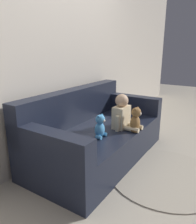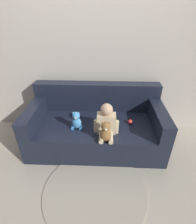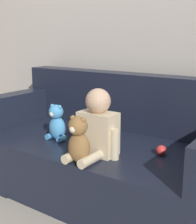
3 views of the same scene
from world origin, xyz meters
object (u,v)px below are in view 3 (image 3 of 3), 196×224
person_baby (97,128)px  toy_ball (161,150)px  teddy_bear_brown (79,141)px  couch (103,151)px  plush_toy_side (57,123)px

person_baby → toy_ball: size_ratio=6.46×
person_baby → toy_ball: (0.33, 0.21, -0.14)m
teddy_bear_brown → toy_ball: 0.51m
couch → toy_ball: bearing=-9.6°
person_baby → plush_toy_side: person_baby is taller
plush_toy_side → toy_ball: size_ratio=4.01×
plush_toy_side → couch: bearing=42.4°
couch → person_baby: size_ratio=4.57×
person_baby → teddy_bear_brown: person_baby is taller
couch → toy_ball: size_ratio=29.52×
person_baby → toy_ball: person_baby is taller
person_baby → plush_toy_side: (-0.38, 0.07, -0.05)m
couch → teddy_bear_brown: bearing=-73.2°
couch → teddy_bear_brown: 0.53m
person_baby → teddy_bear_brown: size_ratio=1.47×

